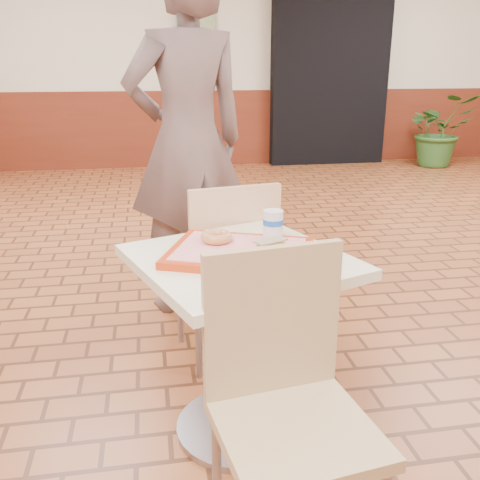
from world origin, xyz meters
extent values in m
cube|color=brown|center=(0.00, 0.00, 0.00)|extent=(8.00, 10.00, 0.01)
cube|color=beige|center=(0.00, 5.00, 1.50)|extent=(8.00, 0.01, 3.00)
cube|color=#5E2212|center=(0.00, 4.98, 0.50)|extent=(8.00, 0.04, 1.00)
cube|color=black|center=(1.20, 4.88, 1.10)|extent=(1.60, 0.22, 2.20)
cube|color=gray|center=(-0.60, 4.94, 1.60)|extent=(0.50, 0.03, 1.20)
cube|color=beige|center=(-0.98, -0.65, 0.70)|extent=(0.68, 0.68, 0.04)
cylinder|color=gray|center=(-0.98, -0.65, 0.34)|extent=(0.08, 0.08, 0.68)
cylinder|color=gray|center=(-0.98, -0.65, 0.01)|extent=(0.49, 0.49, 0.03)
cube|color=tan|center=(-0.92, -1.21, 0.42)|extent=(0.46, 0.46, 0.04)
cube|color=tan|center=(-0.95, -1.03, 0.66)|extent=(0.41, 0.09, 0.44)
cylinder|color=gray|center=(-1.12, -1.06, 0.20)|extent=(0.03, 0.03, 0.40)
cylinder|color=gray|center=(-0.78, -1.01, 0.20)|extent=(0.03, 0.03, 0.40)
cube|color=#E6B88A|center=(-0.96, -0.06, 0.41)|extent=(0.46, 0.46, 0.04)
cube|color=#E6B88A|center=(-0.93, -0.23, 0.65)|extent=(0.40, 0.10, 0.44)
cylinder|color=gray|center=(-0.82, 0.14, 0.20)|extent=(0.03, 0.03, 0.39)
cylinder|color=gray|center=(-1.16, 0.08, 0.20)|extent=(0.03, 0.03, 0.39)
cylinder|color=gray|center=(-0.76, -0.20, 0.20)|extent=(0.03, 0.03, 0.39)
cylinder|color=gray|center=(-1.10, -0.26, 0.20)|extent=(0.03, 0.03, 0.39)
imported|color=#66524F|center=(-1.06, 0.54, 0.95)|extent=(0.80, 0.64, 1.90)
cube|color=#B7300D|center=(-0.98, -0.65, 0.73)|extent=(0.48, 0.37, 0.03)
cube|color=#E18585|center=(-0.98, -0.65, 0.74)|extent=(0.42, 0.32, 0.00)
torus|color=#C17946|center=(-1.05, -0.56, 0.76)|extent=(0.12, 0.12, 0.04)
ellipsoid|color=yellow|center=(-0.88, -0.69, 0.76)|extent=(0.14, 0.11, 0.03)
cube|color=beige|center=(-0.88, -0.69, 0.78)|extent=(0.12, 0.09, 0.01)
ellipsoid|color=#A86117|center=(-0.93, -0.71, 0.75)|extent=(0.03, 0.03, 0.02)
cylinder|color=silver|center=(-0.83, -0.52, 0.79)|extent=(0.07, 0.07, 0.09)
cylinder|color=blue|center=(-0.83, -0.52, 0.80)|extent=(0.08, 0.08, 0.02)
imported|color=#2D5D25|center=(2.62, 4.40, 0.48)|extent=(0.92, 0.81, 0.97)
camera|label=1|loc=(-1.27, -2.36, 1.35)|focal=40.00mm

